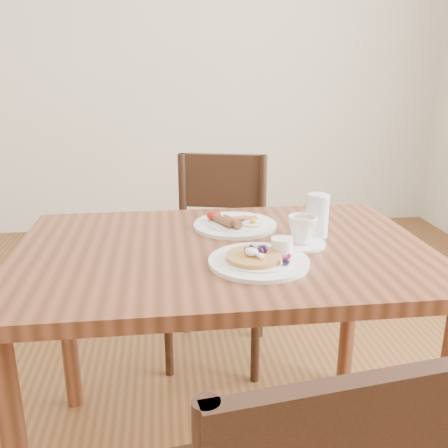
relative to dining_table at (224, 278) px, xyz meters
name	(u,v)px	position (x,y,z in m)	size (l,w,h in m)	color
dining_table	(224,278)	(0.00, 0.00, 0.00)	(1.20, 0.80, 0.75)	brown
chair_far	(219,248)	(0.06, 0.67, -0.16)	(0.51, 0.51, 0.88)	#311E11
pancake_plate	(260,258)	(0.08, -0.14, 0.11)	(0.27, 0.27, 0.06)	white
breakfast_plate	(234,224)	(0.05, 0.18, 0.11)	(0.27, 0.27, 0.04)	white
teacup_saucer	(302,232)	(0.23, -0.01, 0.14)	(0.14, 0.14, 0.09)	white
water_glass	(317,216)	(0.29, 0.06, 0.16)	(0.07, 0.07, 0.13)	silver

